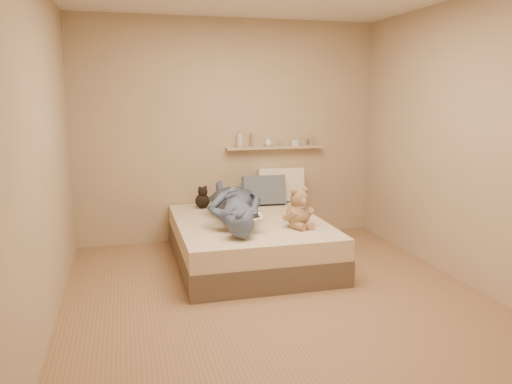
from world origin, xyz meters
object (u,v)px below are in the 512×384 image
object	(u,v)px
pillow_cream	(281,185)
game_console	(254,217)
bed	(249,241)
person	(235,204)
wall_shelf	(275,148)
pillow_grey	(264,190)
dark_plush	(203,199)
teddy_bear	(299,211)

from	to	relation	value
pillow_cream	game_console	bearing A→B (deg)	-117.08
bed	game_console	xyz separation A→B (m)	(-0.09, -0.53, 0.39)
pillow_cream	person	size ratio (longest dim) A/B	0.36
bed	game_console	world-z (taller)	game_console
game_console	pillow_cream	xyz separation A→B (m)	(0.69, 1.36, 0.03)
person	wall_shelf	xyz separation A→B (m)	(0.70, 0.91, 0.47)
pillow_cream	person	world-z (taller)	pillow_cream
pillow_grey	wall_shelf	distance (m)	0.56
pillow_cream	dark_plush	bearing A→B (deg)	-171.61
pillow_grey	bed	bearing A→B (deg)	-117.13
bed	pillow_grey	xyz separation A→B (m)	(0.35, 0.69, 0.40)
dark_plush	pillow_grey	world-z (taller)	pillow_grey
game_console	wall_shelf	xyz separation A→B (m)	(0.64, 1.43, 0.48)
bed	pillow_grey	world-z (taller)	pillow_grey
game_console	teddy_bear	xyz separation A→B (m)	(0.49, 0.14, -0.00)
game_console	wall_shelf	bearing A→B (deg)	66.06
dark_plush	pillow_grey	distance (m)	0.73
game_console	wall_shelf	world-z (taller)	wall_shelf
bed	wall_shelf	size ratio (longest dim) A/B	1.58
bed	dark_plush	world-z (taller)	dark_plush
bed	pillow_grey	bearing A→B (deg)	62.87
game_console	person	size ratio (longest dim) A/B	0.13
pillow_cream	pillow_grey	bearing A→B (deg)	-151.01
pillow_grey	wall_shelf	bearing A→B (deg)	48.11
bed	teddy_bear	bearing A→B (deg)	-43.81
pillow_grey	person	world-z (taller)	person
bed	game_console	bearing A→B (deg)	-99.38
dark_plush	wall_shelf	distance (m)	1.10
teddy_bear	pillow_grey	world-z (taller)	teddy_bear
teddy_bear	pillow_grey	xyz separation A→B (m)	(-0.05, 1.08, 0.01)
dark_plush	person	xyz separation A→B (m)	(0.22, -0.69, 0.07)
bed	wall_shelf	xyz separation A→B (m)	(0.55, 0.91, 0.88)
bed	pillow_cream	distance (m)	1.11
teddy_bear	game_console	bearing A→B (deg)	-164.33
bed	pillow_cream	bearing A→B (deg)	53.86
teddy_bear	pillow_grey	size ratio (longest dim) A/B	0.80
teddy_bear	wall_shelf	bearing A→B (deg)	83.60
bed	pillow_grey	distance (m)	0.87
pillow_grey	pillow_cream	bearing A→B (deg)	28.99
bed	pillow_grey	size ratio (longest dim) A/B	3.80
wall_shelf	dark_plush	bearing A→B (deg)	-166.42
bed	dark_plush	xyz separation A→B (m)	(-0.38, 0.68, 0.34)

